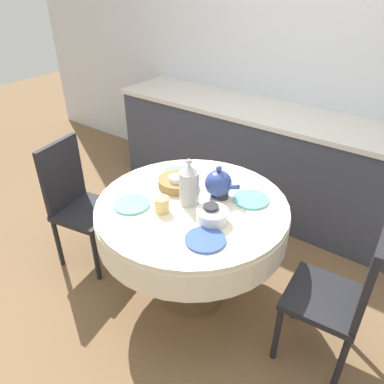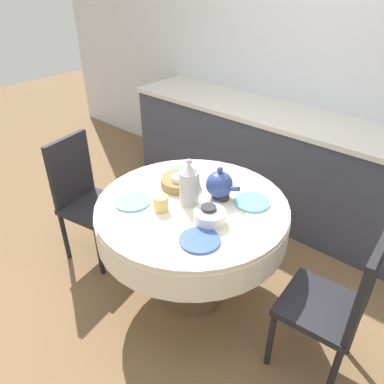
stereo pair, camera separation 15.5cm
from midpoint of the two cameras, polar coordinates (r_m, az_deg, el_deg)
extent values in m
plane|color=brown|center=(2.77, 1.66, -15.05)|extent=(12.00, 12.00, 0.00)
cube|color=silver|center=(3.41, 21.03, 17.75)|extent=(7.00, 0.05, 2.60)
cube|color=#383D4C|center=(3.41, 16.12, 3.11)|extent=(3.20, 0.60, 0.90)
cube|color=beige|center=(3.22, 17.37, 10.41)|extent=(3.24, 0.64, 0.04)
cylinder|color=brown|center=(2.75, 1.66, -14.77)|extent=(0.44, 0.44, 0.04)
cylinder|color=brown|center=(2.56, 1.76, -10.50)|extent=(0.11, 0.11, 0.51)
cylinder|color=silver|center=(2.34, 1.90, -4.21)|extent=(1.18, 1.18, 0.18)
cylinder|color=silver|center=(2.28, 1.95, -2.07)|extent=(1.17, 1.17, 0.03)
cube|color=black|center=(2.23, 20.89, -16.04)|extent=(0.43, 0.43, 0.04)
cube|color=black|center=(2.04, 27.26, -12.57)|extent=(0.07, 0.38, 0.50)
cylinder|color=black|center=(2.31, 13.89, -21.05)|extent=(0.04, 0.04, 0.42)
cylinder|color=black|center=(2.54, 17.33, -15.55)|extent=(0.04, 0.04, 0.42)
cylinder|color=black|center=(2.28, 22.70, -24.40)|extent=(0.04, 0.04, 0.42)
cylinder|color=black|center=(2.51, 25.15, -18.39)|extent=(0.04, 0.04, 0.42)
cube|color=black|center=(2.89, -13.24, -2.31)|extent=(0.47, 0.47, 0.04)
cube|color=black|center=(2.87, -16.60, 3.27)|extent=(0.11, 0.38, 0.50)
cylinder|color=black|center=(3.02, -8.00, -5.27)|extent=(0.04, 0.04, 0.42)
cylinder|color=black|center=(2.82, -12.39, -8.93)|extent=(0.04, 0.04, 0.42)
cylinder|color=black|center=(3.22, -12.99, -3.25)|extent=(0.04, 0.04, 0.42)
cylinder|color=black|center=(3.03, -17.43, -6.50)|extent=(0.04, 0.04, 0.42)
cylinder|color=#60BCB7|center=(2.29, -7.18, -1.50)|extent=(0.22, 0.22, 0.01)
cylinder|color=#DBB766|center=(2.19, -2.74, -1.77)|extent=(0.09, 0.09, 0.09)
cylinder|color=#3856AD|center=(1.98, 3.44, -7.40)|extent=(0.22, 0.22, 0.01)
cylinder|color=#28282D|center=(2.11, 4.65, -3.29)|extent=(0.09, 0.09, 0.09)
cylinder|color=#60BCB7|center=(2.57, 0.04, 2.77)|extent=(0.22, 0.22, 0.01)
cylinder|color=white|center=(2.39, -0.29, 1.46)|extent=(0.09, 0.09, 0.09)
cylinder|color=#60BCB7|center=(2.31, 11.01, -1.55)|extent=(0.22, 0.22, 0.01)
cylinder|color=#28282D|center=(2.30, 6.62, -0.09)|extent=(0.09, 0.09, 0.09)
cylinder|color=#B2B2B7|center=(2.22, 1.55, 0.62)|extent=(0.12, 0.12, 0.21)
cone|color=#B2B2B7|center=(2.15, 1.60, 3.59)|extent=(0.11, 0.11, 0.05)
sphere|color=#B2B2B7|center=(2.13, 1.61, 4.60)|extent=(0.04, 0.04, 0.04)
cylinder|color=#33478E|center=(2.33, 6.00, -0.77)|extent=(0.09, 0.09, 0.01)
sphere|color=#33478E|center=(2.28, 6.13, 1.13)|extent=(0.17, 0.17, 0.17)
cylinder|color=#33478E|center=(2.23, 8.17, 0.46)|extent=(0.10, 0.03, 0.06)
sphere|color=#33478E|center=(2.23, 6.28, 3.38)|extent=(0.04, 0.04, 0.04)
cylinder|color=olive|center=(2.42, 0.04, 1.51)|extent=(0.26, 0.26, 0.06)
cylinder|color=silver|center=(2.10, 4.82, -3.82)|extent=(0.18, 0.18, 0.07)
camera|label=1|loc=(0.08, -88.01, 1.24)|focal=35.00mm
camera|label=2|loc=(0.08, 91.99, -1.24)|focal=35.00mm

